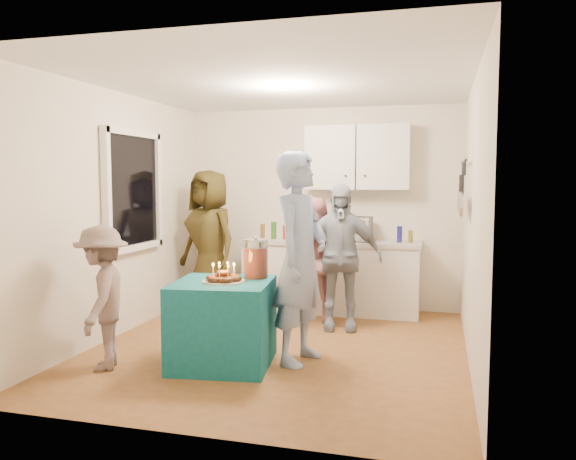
% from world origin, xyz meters
% --- Properties ---
extents(floor, '(4.00, 4.00, 0.00)m').
position_xyz_m(floor, '(0.00, 0.00, 0.00)').
color(floor, brown).
rests_on(floor, ground).
extents(ceiling, '(4.00, 4.00, 0.00)m').
position_xyz_m(ceiling, '(0.00, 0.00, 2.60)').
color(ceiling, white).
rests_on(ceiling, floor).
extents(back_wall, '(3.60, 3.60, 0.00)m').
position_xyz_m(back_wall, '(0.00, 2.00, 1.30)').
color(back_wall, silver).
rests_on(back_wall, floor).
extents(left_wall, '(4.00, 4.00, 0.00)m').
position_xyz_m(left_wall, '(-1.80, 0.00, 1.30)').
color(left_wall, silver).
rests_on(left_wall, floor).
extents(right_wall, '(4.00, 4.00, 0.00)m').
position_xyz_m(right_wall, '(1.80, 0.00, 1.30)').
color(right_wall, silver).
rests_on(right_wall, floor).
extents(window_night, '(0.04, 1.00, 1.20)m').
position_xyz_m(window_night, '(-1.77, 0.30, 1.55)').
color(window_night, black).
rests_on(window_night, left_wall).
extents(counter, '(2.20, 0.58, 0.86)m').
position_xyz_m(counter, '(0.20, 1.70, 0.43)').
color(counter, white).
rests_on(counter, floor).
extents(countertop, '(2.24, 0.62, 0.05)m').
position_xyz_m(countertop, '(0.20, 1.70, 0.89)').
color(countertop, beige).
rests_on(countertop, counter).
extents(upper_cabinet, '(1.30, 0.30, 0.80)m').
position_xyz_m(upper_cabinet, '(0.50, 1.85, 1.95)').
color(upper_cabinet, white).
rests_on(upper_cabinet, back_wall).
extents(pot_rack, '(0.12, 1.00, 0.60)m').
position_xyz_m(pot_rack, '(1.72, 0.70, 1.60)').
color(pot_rack, black).
rests_on(pot_rack, right_wall).
extents(microwave, '(0.54, 0.37, 0.30)m').
position_xyz_m(microwave, '(0.44, 1.70, 1.06)').
color(microwave, white).
rests_on(microwave, countertop).
extents(party_table, '(0.95, 0.95, 0.76)m').
position_xyz_m(party_table, '(-0.35, -0.61, 0.38)').
color(party_table, '#0F5864').
rests_on(party_table, floor).
extents(donut_cake, '(0.38, 0.38, 0.18)m').
position_xyz_m(donut_cake, '(-0.33, -0.63, 0.85)').
color(donut_cake, '#381C0C').
rests_on(donut_cake, party_table).
extents(punch_jar, '(0.22, 0.22, 0.34)m').
position_xyz_m(punch_jar, '(-0.12, -0.34, 0.93)').
color(punch_jar, '#BC300F').
rests_on(punch_jar, party_table).
extents(man_birthday, '(0.60, 0.78, 1.92)m').
position_xyz_m(man_birthday, '(0.30, -0.33, 0.96)').
color(man_birthday, '#92A8D5').
rests_on(man_birthday, floor).
extents(woman_back_left, '(1.04, 0.90, 1.79)m').
position_xyz_m(woman_back_left, '(-1.30, 1.34, 0.90)').
color(woman_back_left, brown).
rests_on(woman_back_left, floor).
extents(woman_back_center, '(0.80, 0.67, 1.47)m').
position_xyz_m(woman_back_center, '(0.18, 0.94, 0.74)').
color(woman_back_center, '#C96974').
rests_on(woman_back_center, floor).
extents(woman_back_right, '(1.01, 0.55, 1.63)m').
position_xyz_m(woman_back_right, '(0.44, 0.88, 0.81)').
color(woman_back_right, '#112138').
rests_on(woman_back_right, floor).
extents(child_near_left, '(0.73, 0.94, 1.27)m').
position_xyz_m(child_near_left, '(-1.34, -0.98, 0.64)').
color(child_near_left, '#665351').
rests_on(child_near_left, floor).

